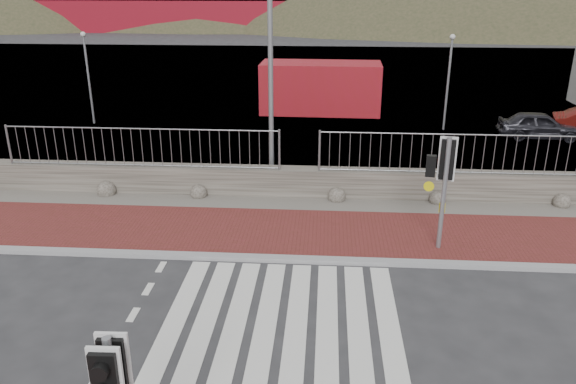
# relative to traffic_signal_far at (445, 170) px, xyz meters

# --- Properties ---
(ground) EXTENTS (220.00, 220.00, 0.00)m
(ground) POSITION_rel_traffic_signal_far_xyz_m (-3.60, -3.86, -2.10)
(ground) COLOR #28282B
(ground) RESTS_ON ground
(sidewalk_far) EXTENTS (40.00, 3.00, 0.08)m
(sidewalk_far) POSITION_rel_traffic_signal_far_xyz_m (-3.60, 0.64, -2.06)
(sidewalk_far) COLOR maroon
(sidewalk_far) RESTS_ON ground
(kerb_far) EXTENTS (40.00, 0.25, 0.12)m
(kerb_far) POSITION_rel_traffic_signal_far_xyz_m (-3.60, -0.86, -2.05)
(kerb_far) COLOR gray
(kerb_far) RESTS_ON ground
(zebra_crossing) EXTENTS (4.62, 5.60, 0.01)m
(zebra_crossing) POSITION_rel_traffic_signal_far_xyz_m (-3.60, -3.86, -2.10)
(zebra_crossing) COLOR silver
(zebra_crossing) RESTS_ON ground
(gravel_strip) EXTENTS (40.00, 1.50, 0.06)m
(gravel_strip) POSITION_rel_traffic_signal_far_xyz_m (-3.60, 2.64, -2.07)
(gravel_strip) COLOR #59544C
(gravel_strip) RESTS_ON ground
(stone_wall) EXTENTS (40.00, 0.60, 0.90)m
(stone_wall) POSITION_rel_traffic_signal_far_xyz_m (-3.60, 3.44, -1.65)
(stone_wall) COLOR #443F37
(stone_wall) RESTS_ON ground
(railing) EXTENTS (18.07, 0.07, 1.22)m
(railing) POSITION_rel_traffic_signal_far_xyz_m (-3.60, 3.29, -0.28)
(railing) COLOR gray
(railing) RESTS_ON stone_wall
(quay) EXTENTS (120.00, 40.00, 0.50)m
(quay) POSITION_rel_traffic_signal_far_xyz_m (-3.60, 24.04, -2.10)
(quay) COLOR #4C4C4F
(quay) RESTS_ON ground
(water) EXTENTS (220.00, 50.00, 0.05)m
(water) POSITION_rel_traffic_signal_far_xyz_m (-3.60, 59.04, -2.10)
(water) COLOR #3F4C54
(water) RESTS_ON ground
(hills_backdrop) EXTENTS (254.00, 90.00, 100.00)m
(hills_backdrop) POSITION_rel_traffic_signal_far_xyz_m (3.14, 84.04, -25.16)
(hills_backdrop) COLOR #2D331E
(hills_backdrop) RESTS_ON ground
(traffic_signal_far) EXTENTS (0.71, 0.32, 2.90)m
(traffic_signal_far) POSITION_rel_traffic_signal_far_xyz_m (0.00, 0.00, 0.00)
(traffic_signal_far) COLOR gray
(traffic_signal_far) RESTS_ON ground
(streetlight) EXTENTS (1.86, 0.26, 8.79)m
(streetlight) POSITION_rel_traffic_signal_far_xyz_m (-4.38, 4.24, 2.84)
(streetlight) COLOR gray
(streetlight) RESTS_ON ground
(shipping_container) EXTENTS (5.93, 2.59, 2.45)m
(shipping_container) POSITION_rel_traffic_signal_far_xyz_m (-3.15, 15.15, -0.88)
(shipping_container) COLOR maroon
(shipping_container) RESTS_ON ground
(car_a) EXTENTS (3.43, 1.58, 1.14)m
(car_a) POSITION_rel_traffic_signal_far_xyz_m (6.09, 10.79, -1.53)
(car_a) COLOR black
(car_a) RESTS_ON ground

